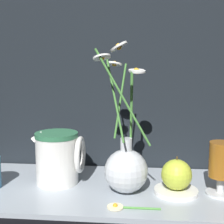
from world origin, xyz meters
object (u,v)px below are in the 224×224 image
vase_with_flowers (126,166)px  tea_glass (221,163)px  ceramic_pitcher (58,156)px  orange_fruit (176,175)px

vase_with_flowers → tea_glass: bearing=1.8°
tea_glass → ceramic_pitcher: bearing=174.7°
tea_glass → orange_fruit: (-0.11, -0.00, -0.03)m
vase_with_flowers → orange_fruit: vase_with_flowers is taller
vase_with_flowers → orange_fruit: size_ratio=4.33×
ceramic_pitcher → vase_with_flowers: bearing=-14.1°
vase_with_flowers → ceramic_pitcher: bearing=165.9°
tea_glass → orange_fruit: bearing=-178.8°
vase_with_flowers → ceramic_pitcher: size_ratio=2.43×
ceramic_pitcher → orange_fruit: ceramic_pitcher is taller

